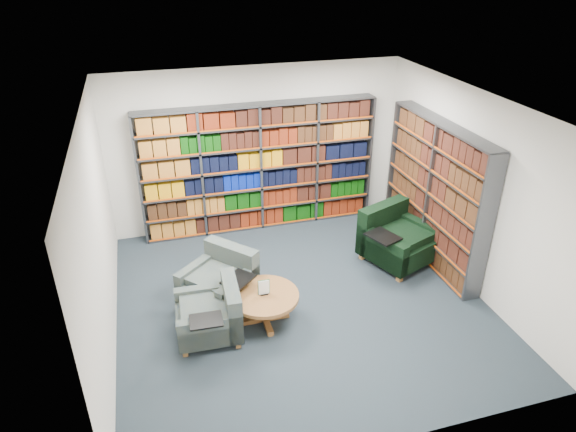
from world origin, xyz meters
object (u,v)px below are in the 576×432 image
object	(u,v)px
chair_green_right	(394,240)
chair_teal_front	(214,315)
coffee_table	(264,300)
chair_teal_left	(222,281)

from	to	relation	value
chair_green_right	chair_teal_front	xyz separation A→B (m)	(-3.02, -1.01, -0.06)
chair_green_right	chair_teal_front	size ratio (longest dim) A/B	1.34
coffee_table	chair_green_right	bearing A→B (deg)	21.81
chair_green_right	chair_teal_left	bearing A→B (deg)	-173.74
coffee_table	chair_teal_front	bearing A→B (deg)	-174.39
chair_teal_left	chair_green_right	xyz separation A→B (m)	(2.80, 0.31, 0.04)
chair_green_right	coffee_table	bearing A→B (deg)	-158.19
chair_teal_left	chair_teal_front	world-z (taller)	chair_teal_left
chair_teal_left	chair_green_right	size ratio (longest dim) A/B	0.93
coffee_table	chair_teal_left	bearing A→B (deg)	125.80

